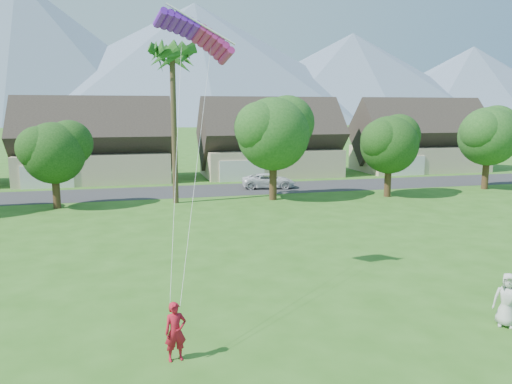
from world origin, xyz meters
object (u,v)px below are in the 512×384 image
object	(u,v)px
kite_flyer	(175,332)
watcher	(508,300)
parked_car	(269,181)
parafoil_kite	(196,32)

from	to	relation	value
kite_flyer	watcher	distance (m)	11.39
parked_car	parafoil_kite	size ratio (longest dim) A/B	1.55
parked_car	kite_flyer	bearing A→B (deg)	169.06
parafoil_kite	parked_car	bearing A→B (deg)	64.29
parafoil_kite	kite_flyer	bearing A→B (deg)	-108.14
parked_car	watcher	bearing A→B (deg)	-170.96
watcher	parafoil_kite	world-z (taller)	parafoil_kite
kite_flyer	watcher	world-z (taller)	watcher
parked_car	parafoil_kite	world-z (taller)	parafoil_kite
kite_flyer	parked_car	size ratio (longest dim) A/B	0.36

